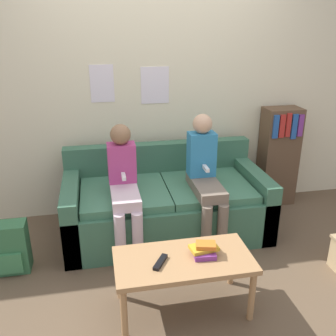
% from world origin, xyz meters
% --- Properties ---
extents(ground_plane, '(10.00, 10.00, 0.00)m').
position_xyz_m(ground_plane, '(0.00, 0.00, 0.00)').
color(ground_plane, brown).
extents(wall_back, '(8.00, 0.06, 2.60)m').
position_xyz_m(wall_back, '(-0.00, 1.13, 1.30)').
color(wall_back, beige).
rests_on(wall_back, ground_plane).
extents(couch, '(1.85, 0.92, 0.77)m').
position_xyz_m(couch, '(0.00, 0.57, 0.27)').
color(couch, '#38664C').
rests_on(couch, ground_plane).
extents(coffee_table, '(0.93, 0.46, 0.42)m').
position_xyz_m(coffee_table, '(-0.08, -0.50, 0.36)').
color(coffee_table, '#AD7F51').
rests_on(coffee_table, ground_plane).
extents(person_left, '(0.24, 0.61, 1.09)m').
position_xyz_m(person_left, '(-0.40, 0.36, 0.61)').
color(person_left, silver).
rests_on(person_left, ground_plane).
extents(person_right, '(0.24, 0.61, 1.14)m').
position_xyz_m(person_right, '(0.32, 0.37, 0.64)').
color(person_right, '#756656').
rests_on(person_right, ground_plane).
extents(tv_remote, '(0.12, 0.17, 0.02)m').
position_xyz_m(tv_remote, '(-0.24, -0.53, 0.43)').
color(tv_remote, black).
rests_on(tv_remote, coffee_table).
extents(book_stack, '(0.20, 0.17, 0.09)m').
position_xyz_m(book_stack, '(0.07, -0.49, 0.46)').
color(book_stack, '#7A3389').
rests_on(book_stack, coffee_table).
extents(bookshelf, '(0.38, 0.27, 1.06)m').
position_xyz_m(bookshelf, '(1.31, 0.95, 0.53)').
color(bookshelf, brown).
rests_on(bookshelf, ground_plane).
extents(backpack, '(0.29, 0.20, 0.42)m').
position_xyz_m(backpack, '(-1.34, 0.18, 0.21)').
color(backpack, '#336B42').
rests_on(backpack, ground_plane).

